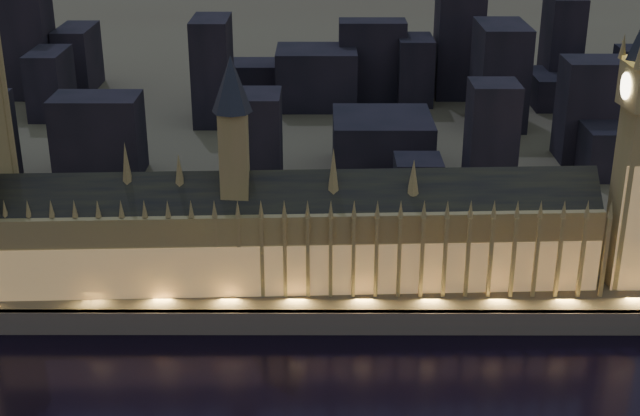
{
  "coord_description": "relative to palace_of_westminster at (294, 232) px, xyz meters",
  "views": [
    {
      "loc": [
        5.5,
        -208.78,
        147.3
      ],
      "look_at": [
        5.0,
        55.0,
        38.0
      ],
      "focal_mm": 50.0,
      "sensor_mm": 36.0,
      "label": 1
    }
  ],
  "objects": [
    {
      "name": "ground_plane",
      "position": [
        3.56,
        -61.74,
        -26.37
      ],
      "size": [
        2000.0,
        2000.0,
        0.0
      ],
      "primitive_type": "plane",
      "color": "black",
      "rests_on": "ground"
    },
    {
      "name": "north_bank",
      "position": [
        3.56,
        458.26,
        -22.37
      ],
      "size": [
        2000.0,
        960.0,
        8.0
      ],
      "primitive_type": "cube",
      "color": "brown",
      "rests_on": "ground"
    },
    {
      "name": "embankment_wall",
      "position": [
        3.56,
        -20.74,
        -22.37
      ],
      "size": [
        2000.0,
        2.5,
        8.0
      ],
      "primitive_type": "cube",
      "color": "#585554",
      "rests_on": "ground"
    },
    {
      "name": "palace_of_westminster",
      "position": [
        0.0,
        0.0,
        0.0
      ],
      "size": [
        202.0,
        28.3,
        78.0
      ],
      "color": "olive",
      "rests_on": "north_bank"
    },
    {
      "name": "city_backdrop",
      "position": [
        38.28,
        184.8,
        4.53
      ],
      "size": [
        472.95,
        215.63,
        75.93
      ],
      "color": "black",
      "rests_on": "north_bank"
    }
  ]
}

